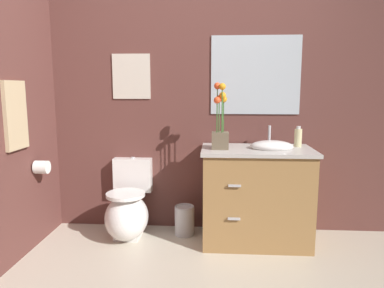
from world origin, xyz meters
The scene contains 10 objects.
wall_back centered at (0.20, 1.43, 1.25)m, with size 4.22×0.05×2.50m, color brown.
toilet centered at (-0.61, 1.13, 0.24)m, with size 0.38×0.59×0.69m.
vanity_cabinet centered at (0.52, 1.10, 0.43)m, with size 0.94×0.56×1.01m.
flower_vase centered at (0.20, 1.07, 1.01)m, with size 0.14×0.14×0.55m.
soap_bottle centered at (0.88, 1.22, 0.91)m, with size 0.06×0.06×0.18m.
trash_bin centered at (-0.11, 1.21, 0.14)m, with size 0.18×0.18×0.27m.
wall_poster centered at (-0.61, 1.40, 1.44)m, with size 0.35×0.01×0.41m, color beige.
wall_mirror centered at (0.52, 1.40, 1.45)m, with size 0.80×0.01×0.70m, color #B2BCC6.
hanging_towel centered at (-1.34, 0.69, 1.13)m, with size 0.03×0.28×0.52m, color tan.
toilet_paper_roll centered at (-1.29, 0.93, 0.68)m, with size 0.11×0.11×0.11m, color white.
Camera 1 is at (0.17, -1.92, 1.34)m, focal length 33.63 mm.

